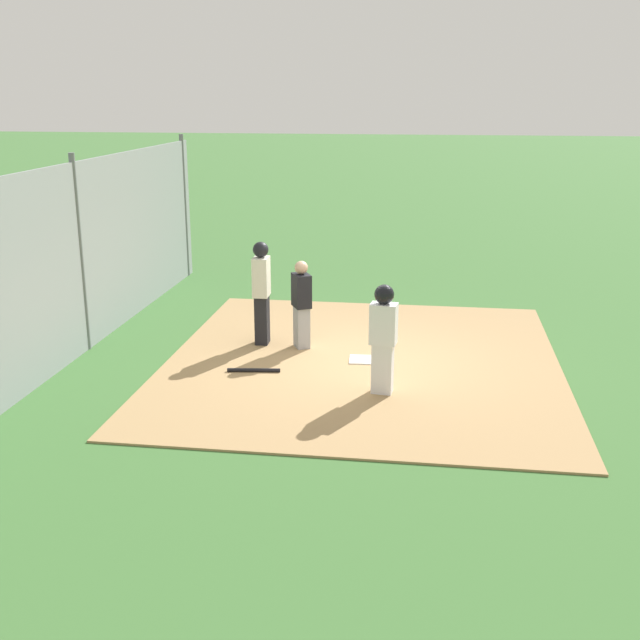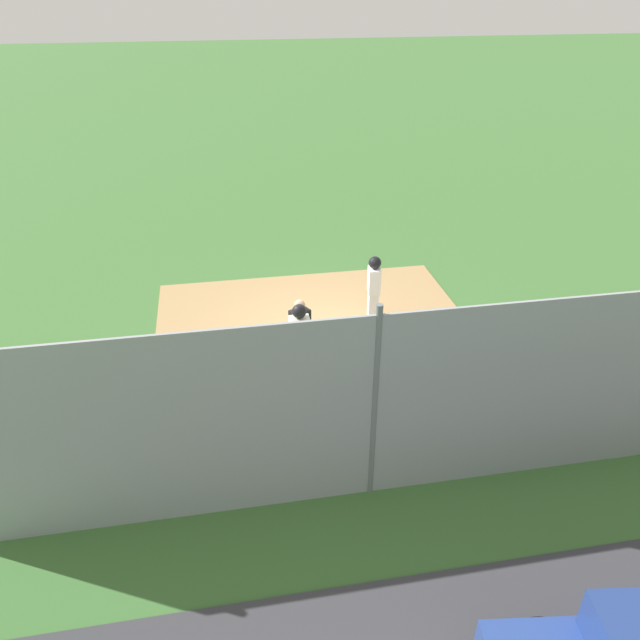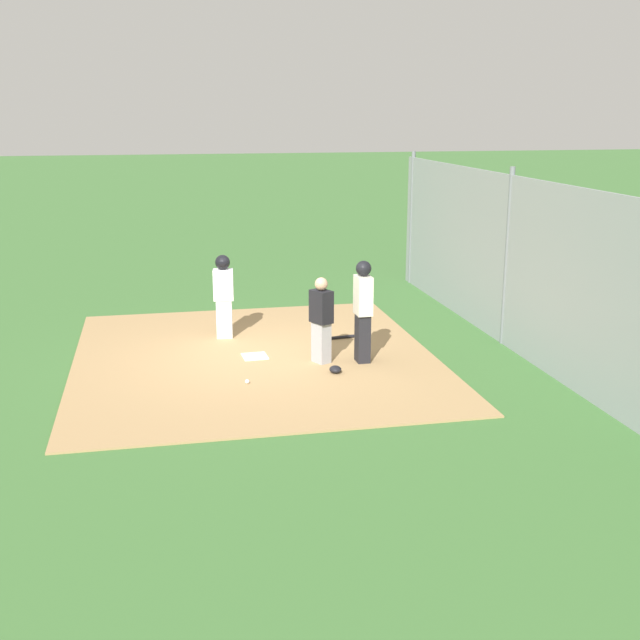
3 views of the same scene
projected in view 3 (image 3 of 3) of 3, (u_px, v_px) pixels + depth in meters
The scene contains 12 objects.
ground_plane at pixel (255, 358), 14.35m from camera, with size 140.00×140.00×0.00m, color #3D6B33.
dirt_infield at pixel (255, 358), 14.35m from camera, with size 7.20×6.40×0.03m, color #A88456.
home_plate at pixel (255, 356), 14.34m from camera, with size 0.44×0.44×0.02m, color white.
catcher at pixel (321, 319), 13.85m from camera, with size 0.46×0.40×1.53m.
umpire at pixel (363, 309), 13.84m from camera, with size 0.39×0.27×1.81m.
runner at pixel (223, 291), 15.34m from camera, with size 0.31×0.41×1.64m.
baseball_bat at pixel (334, 338), 15.43m from camera, with size 0.06×0.06×0.84m, color black.
catcher_mask at pixel (335, 369), 13.46m from camera, with size 0.24×0.20×0.12m, color black.
baseball at pixel (247, 382), 12.93m from camera, with size 0.07×0.07×0.07m, color white.
backstop_fence at pixel (507, 261), 14.89m from camera, with size 12.00×0.10×3.35m.
parked_car_blue at pixel (620, 277), 18.32m from camera, with size 4.39×2.31×1.28m.
parked_car_dark at pixel (546, 254), 21.32m from camera, with size 4.30×2.09×1.28m.
Camera 3 is at (-13.65, 1.65, 4.34)m, focal length 44.61 mm.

